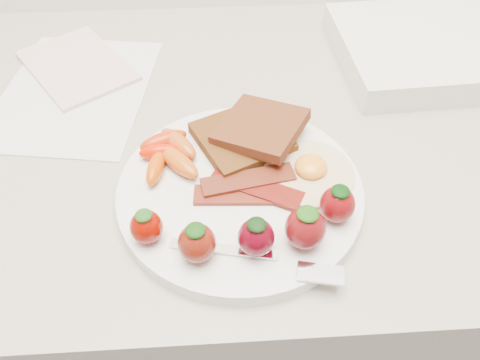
{
  "coord_description": "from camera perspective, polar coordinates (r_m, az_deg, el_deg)",
  "views": [
    {
      "loc": [
        -0.04,
        1.23,
        1.3
      ],
      "look_at": [
        -0.01,
        1.57,
        0.93
      ],
      "focal_mm": 35.0,
      "sensor_mm": 36.0,
      "label": 1
    }
  ],
  "objects": [
    {
      "name": "fried_egg",
      "position": [
        0.53,
        8.46,
        1.05
      ],
      "size": [
        0.11,
        0.11,
        0.02
      ],
      "color": "white",
      "rests_on": "plate"
    },
    {
      "name": "appliance",
      "position": [
        0.78,
        22.79,
        14.6
      ],
      "size": [
        0.3,
        0.24,
        0.04
      ],
      "primitive_type": "cube",
      "rotation": [
        0.0,
        0.0,
        0.06
      ],
      "color": "white",
      "rests_on": "counter"
    },
    {
      "name": "notepad",
      "position": [
        0.75,
        -19.26,
        13.04
      ],
      "size": [
        0.2,
        0.21,
        0.01
      ],
      "primitive_type": "cube",
      "rotation": [
        0.0,
        0.0,
        0.61
      ],
      "color": "beige",
      "rests_on": "paper_sheet"
    },
    {
      "name": "counter",
      "position": [
        0.98,
        0.41,
        -13.07
      ],
      "size": [
        2.0,
        0.6,
        0.9
      ],
      "primitive_type": "cube",
      "color": "gray",
      "rests_on": "ground"
    },
    {
      "name": "baby_carrots",
      "position": [
        0.54,
        -8.65,
        3.34
      ],
      "size": [
        0.08,
        0.1,
        0.02
      ],
      "color": "red",
      "rests_on": "plate"
    },
    {
      "name": "toast_lower",
      "position": [
        0.56,
        0.24,
        5.11
      ],
      "size": [
        0.13,
        0.13,
        0.01
      ],
      "primitive_type": "cube",
      "rotation": [
        0.0,
        0.0,
        0.44
      ],
      "color": "#4B2912",
      "rests_on": "plate"
    },
    {
      "name": "strawberries",
      "position": [
        0.45,
        2.23,
        -5.8
      ],
      "size": [
        0.22,
        0.07,
        0.05
      ],
      "color": "#760800",
      "rests_on": "plate"
    },
    {
      "name": "fork",
      "position": [
        0.45,
        3.29,
        -9.69
      ],
      "size": [
        0.17,
        0.06,
        0.0
      ],
      "color": "white",
      "rests_on": "plate"
    },
    {
      "name": "bacon_strips",
      "position": [
        0.51,
        1.08,
        -0.91
      ],
      "size": [
        0.12,
        0.07,
        0.01
      ],
      "color": "#4A190A",
      "rests_on": "plate"
    },
    {
      "name": "toast_upper",
      "position": [
        0.55,
        2.53,
        6.45
      ],
      "size": [
        0.12,
        0.12,
        0.02
      ],
      "primitive_type": "cube",
      "rotation": [
        0.0,
        -0.1,
        -0.54
      ],
      "color": "#371A0B",
      "rests_on": "toast_lower"
    },
    {
      "name": "plate",
      "position": [
        0.52,
        -0.0,
        -1.4
      ],
      "size": [
        0.27,
        0.27,
        0.02
      ],
      "primitive_type": "cylinder",
      "color": "white",
      "rests_on": "counter"
    },
    {
      "name": "paper_sheet",
      "position": [
        0.7,
        -19.44,
        10.18
      ],
      "size": [
        0.23,
        0.29,
        0.0
      ],
      "primitive_type": "cube",
      "rotation": [
        0.0,
        0.0,
        -0.15
      ],
      "color": "silver",
      "rests_on": "counter"
    }
  ]
}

